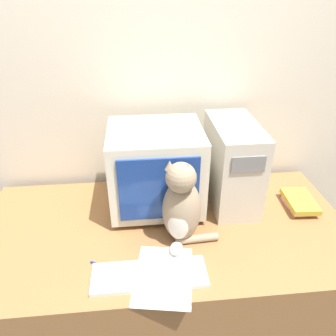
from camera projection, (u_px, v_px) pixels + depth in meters
wall_back at (156, 90)px, 1.64m from camera, size 7.00×0.05×2.50m
desk at (165, 285)px, 1.66m from camera, size 1.66×0.82×0.76m
crt_monitor at (156, 169)px, 1.51m from camera, size 0.42×0.38×0.40m
computer_tower at (232, 164)px, 1.57m from camera, size 0.20×0.42×0.40m
keyboard at (149, 275)px, 1.22m from camera, size 0.43×0.15×0.02m
cat at (182, 207)px, 1.33m from camera, size 0.26×0.24×0.38m
book_stack at (300, 203)px, 1.59m from camera, size 0.14×0.21×0.05m
pen at (105, 267)px, 1.26m from camera, size 0.12×0.07×0.01m
paper_sheet at (164, 276)px, 1.23m from camera, size 0.26×0.33×0.00m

